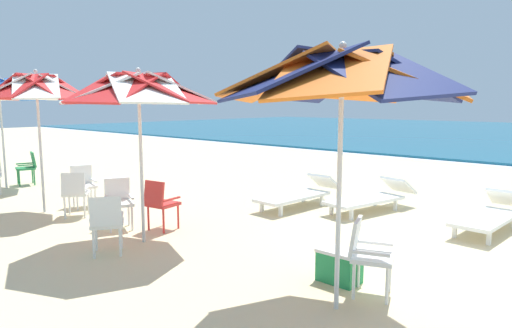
# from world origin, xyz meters

# --- Properties ---
(ground_plane) EXTENTS (80.00, 80.00, 0.00)m
(ground_plane) POSITION_xyz_m (0.00, 0.00, 0.00)
(ground_plane) COLOR beige
(beach_umbrella_0) EXTENTS (2.50, 2.50, 2.74)m
(beach_umbrella_0) POSITION_xyz_m (-0.48, -2.55, 2.39)
(beach_umbrella_0) COLOR silver
(beach_umbrella_0) RESTS_ON ground
(plastic_chair_0) EXTENTS (0.59, 0.57, 0.87)m
(plastic_chair_0) POSITION_xyz_m (-0.42, -2.03, 0.50)
(plastic_chair_0) COLOR white
(plastic_chair_0) RESTS_ON ground
(beach_umbrella_1) EXTENTS (2.35, 2.35, 2.67)m
(beach_umbrella_1) POSITION_xyz_m (-3.93, -2.60, 2.33)
(beach_umbrella_1) COLOR silver
(beach_umbrella_1) RESTS_ON ground
(plastic_chair_1) EXTENTS (0.60, 0.58, 0.87)m
(plastic_chair_1) POSITION_xyz_m (-4.90, -2.44, 0.50)
(plastic_chair_1) COLOR white
(plastic_chair_1) RESTS_ON ground
(plastic_chair_2) EXTENTS (0.51, 0.53, 0.87)m
(plastic_chair_2) POSITION_xyz_m (-4.26, -2.04, 0.50)
(plastic_chair_2) COLOR red
(plastic_chair_2) RESTS_ON ground
(plastic_chair_3) EXTENTS (0.63, 0.62, 0.87)m
(plastic_chair_3) POSITION_xyz_m (-3.78, -3.29, 0.50)
(plastic_chair_3) COLOR white
(plastic_chair_3) RESTS_ON ground
(beach_umbrella_2) EXTENTS (1.98, 1.98, 2.79)m
(beach_umbrella_2) POSITION_xyz_m (-7.02, -2.83, 2.41)
(beach_umbrella_2) COLOR silver
(beach_umbrella_2) RESTS_ON ground
(plastic_chair_4) EXTENTS (0.63, 0.63, 0.87)m
(plastic_chair_4) POSITION_xyz_m (-6.18, -2.58, 0.50)
(plastic_chair_4) COLOR white
(plastic_chair_4) RESTS_ON ground
(plastic_chair_5) EXTENTS (0.56, 0.54, 0.87)m
(plastic_chair_5) POSITION_xyz_m (-6.88, -2.08, 0.50)
(plastic_chair_5) COLOR white
(plastic_chair_5) RESTS_ON ground
(plastic_chair_8) EXTENTS (0.53, 0.56, 0.87)m
(plastic_chair_8) POSITION_xyz_m (-10.37, -1.82, 0.50)
(plastic_chair_8) COLOR #2D8C4C
(plastic_chair_8) RESTS_ON ground
(sun_lounger_1) EXTENTS (0.73, 2.17, 0.62)m
(sun_lounger_1) POSITION_xyz_m (-0.11, 1.68, 0.28)
(sun_lounger_1) COLOR white
(sun_lounger_1) RESTS_ON ground
(sun_lounger_2) EXTENTS (1.07, 2.23, 0.62)m
(sun_lounger_2) POSITION_xyz_m (-2.26, 1.59, 0.28)
(sun_lounger_2) COLOR white
(sun_lounger_2) RESTS_ON ground
(sun_lounger_3) EXTENTS (0.76, 2.18, 0.62)m
(sun_lounger_3) POSITION_xyz_m (-3.54, 0.91, 0.28)
(sun_lounger_3) COLOR white
(sun_lounger_3) RESTS_ON ground
(cooler_box) EXTENTS (0.50, 0.34, 0.40)m
(cooler_box) POSITION_xyz_m (-0.84, -1.91, 0.20)
(cooler_box) COLOR #238C4C
(cooler_box) RESTS_ON ground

